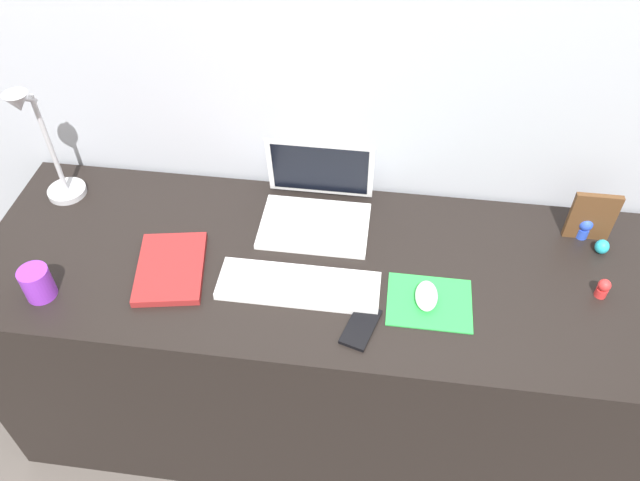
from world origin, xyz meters
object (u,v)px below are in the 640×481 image
Objects in this scene: picture_frame at (592,217)px; toy_figurine_blue at (585,227)px; laptop at (317,200)px; keyboard at (299,286)px; cell_phone at (361,327)px; notebook_pad at (171,268)px; toy_figurine_cyan at (602,247)px; mouse at (426,296)px; desk_lamp at (45,149)px; coffee_mug at (37,283)px; toy_figurine_red at (603,288)px.

picture_frame is 2.21× the size of toy_figurine_blue.
laptop is 0.73× the size of keyboard.
keyboard is at bearing -159.00° from picture_frame.
notebook_pad reaches higher than cell_phone.
toy_figurine_blue is (-0.04, 0.05, 0.02)m from toy_figurine_cyan.
mouse is 0.25× the size of desk_lamp.
toy_figurine_cyan is 0.60× the size of toy_figurine_blue.
desk_lamp is at bearing -178.45° from picture_frame.
picture_frame is (0.74, 0.01, 0.02)m from laptop.
notebook_pad is at bearing -30.43° from desk_lamp.
notebook_pad is 5.87× the size of toy_figurine_cyan.
picture_frame is (1.48, 0.04, -0.11)m from desk_lamp.
notebook_pad is 2.75× the size of coffee_mug.
toy_figurine_cyan is at bearing -58.98° from picture_frame.
keyboard is (-0.01, -0.28, -0.04)m from laptop.
toy_figurine_red is at bearing -7.25° from notebook_pad.
laptop is 2.34× the size of cell_phone.
notebook_pad is at bearing -176.79° from toy_figurine_red.
toy_figurine_red is (0.76, 0.08, 0.02)m from keyboard.
toy_figurine_blue is at bearing 93.85° from toy_figurine_red.
toy_figurine_cyan is at bearing 13.39° from coffee_mug.
desk_lamp reaches higher than laptop.
mouse is 0.96m from coffee_mug.
toy_figurine_blue is at bearing 178.97° from picture_frame.
picture_frame is (0.43, 0.29, 0.05)m from mouse.
picture_frame is 0.04m from toy_figurine_blue.
cell_phone is 0.53× the size of notebook_pad.
laptop is 0.77m from toy_figurine_red.
laptop reaches higher than toy_figurine_red.
mouse is 0.66m from notebook_pad.
notebook_pad is 4.40× the size of toy_figurine_red.
desk_lamp is at bearing 139.12° from notebook_pad.
laptop is at bearing 26.60° from notebook_pad.
mouse is at bearing -13.21° from desk_lamp.
cell_phone is 0.71m from picture_frame.
toy_figurine_blue reaches higher than mouse.
toy_figurine_red is (0.75, -0.20, -0.03)m from laptop.
toy_figurine_cyan is at bearing -52.97° from toy_figurine_blue.
mouse is 0.44m from toy_figurine_red.
keyboard reaches higher than cell_phone.
coffee_mug reaches higher than notebook_pad.
laptop is 0.42m from cell_phone.
coffee_mug is 1.29× the size of toy_figurine_blue.
keyboard is 6.04× the size of toy_figurine_blue.
desk_lamp reaches higher than toy_figurine_red.
notebook_pad is at bearing -165.88° from toy_figurine_blue.
laptop is 3.12× the size of mouse.
notebook_pad is at bearing -169.05° from toy_figurine_cyan.
picture_frame reaches higher than toy_figurine_cyan.
desk_lamp is 1.48m from toy_figurine_blue.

